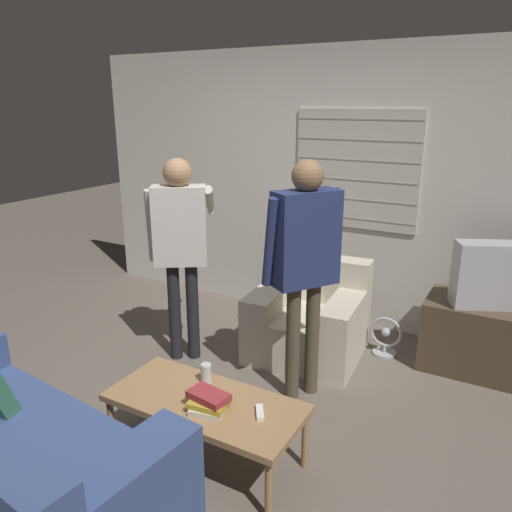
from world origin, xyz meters
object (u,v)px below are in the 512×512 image
object	(u,v)px
person_left_standing	(180,236)
soda_can	(206,373)
tv	(508,275)
armchair_beige	(309,319)
person_right_standing	(304,252)
book_stack	(209,402)
coffee_table	(205,405)
spare_remote	(260,412)
couch_blue	(4,467)
floor_fan	(385,338)

from	to	relation	value
person_left_standing	soda_can	distance (m)	1.26
tv	armchair_beige	bearing A→B (deg)	-9.53
tv	soda_can	world-z (taller)	tv
person_right_standing	armchair_beige	bearing A→B (deg)	52.12
book_stack	soda_can	world-z (taller)	soda_can
coffee_table	soda_can	distance (m)	0.21
soda_can	spare_remote	distance (m)	0.47
person_right_standing	soda_can	size ratio (longest dim) A/B	13.58
couch_blue	floor_fan	distance (m)	2.95
coffee_table	person_left_standing	distance (m)	1.47
tv	spare_remote	world-z (taller)	tv
person_right_standing	coffee_table	bearing A→B (deg)	-157.98
person_right_standing	soda_can	bearing A→B (deg)	-167.27
person_right_standing	book_stack	world-z (taller)	person_right_standing
coffee_table	book_stack	distance (m)	0.14
tv	person_left_standing	xyz separation A→B (m)	(-2.29, -0.98, 0.24)
coffee_table	tv	bearing A→B (deg)	54.05
person_left_standing	spare_remote	size ratio (longest dim) A/B	12.64
tv	person_left_standing	size ratio (longest dim) A/B	0.48
tv	floor_fan	distance (m)	1.08
floor_fan	person_left_standing	bearing A→B (deg)	-149.46
armchair_beige	person_right_standing	world-z (taller)	person_right_standing
coffee_table	tv	size ratio (longest dim) A/B	1.47
coffee_table	soda_can	size ratio (longest dim) A/B	9.20
couch_blue	person_left_standing	distance (m)	2.00
armchair_beige	spare_remote	size ratio (longest dim) A/B	7.18
armchair_beige	soda_can	world-z (taller)	armchair_beige
coffee_table	book_stack	bearing A→B (deg)	-42.68
armchair_beige	tv	bearing A→B (deg)	-169.09
soda_can	spare_remote	xyz separation A→B (m)	(0.45, -0.13, -0.05)
armchair_beige	soda_can	xyz separation A→B (m)	(-0.09, -1.38, 0.16)
armchair_beige	couch_blue	bearing A→B (deg)	71.38
soda_can	floor_fan	bearing A→B (deg)	67.82
person_right_standing	floor_fan	size ratio (longest dim) A/B	5.05
coffee_table	book_stack	world-z (taller)	book_stack
armchair_beige	coffee_table	size ratio (longest dim) A/B	0.81
book_stack	soda_can	distance (m)	0.29
armchair_beige	floor_fan	distance (m)	0.67
couch_blue	spare_remote	size ratio (longest dim) A/B	14.51
tv	person_right_standing	size ratio (longest dim) A/B	0.46
couch_blue	tv	xyz separation A→B (m)	(2.01, 2.82, 0.49)
tv	person_left_standing	world-z (taller)	person_left_standing
soda_can	armchair_beige	bearing A→B (deg)	86.14
couch_blue	coffee_table	size ratio (longest dim) A/B	1.64
coffee_table	person_left_standing	xyz separation A→B (m)	(-0.88, 0.96, 0.69)
soda_can	tv	bearing A→B (deg)	49.71
person_right_standing	floor_fan	distance (m)	1.35
coffee_table	tv	world-z (taller)	tv
book_stack	spare_remote	xyz separation A→B (m)	(0.27, 0.10, -0.04)
coffee_table	floor_fan	xyz separation A→B (m)	(0.57, 1.82, -0.22)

